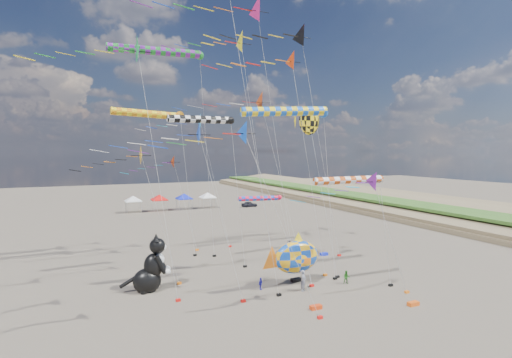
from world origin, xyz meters
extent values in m
plane|color=brown|center=(0.00, 0.00, 0.00)|extent=(260.00, 260.00, 0.00)
cone|color=blue|center=(-7.33, 8.94, 13.09)|extent=(1.74, 1.87, 1.93)
cylinder|color=#B2B2B2|center=(-5.85, 8.94, 6.55)|extent=(2.99, 0.02, 13.10)
cube|color=black|center=(-4.36, 8.94, 0.10)|extent=(0.36, 0.24, 0.20)
cone|color=#1E9CE2|center=(-1.28, 26.33, 15.50)|extent=(1.86, 1.99, 2.05)
cylinder|color=#B2B2B2|center=(-0.08, 26.33, 7.75)|extent=(2.43, 0.02, 15.50)
cube|color=black|center=(1.13, 26.33, 0.10)|extent=(0.36, 0.24, 0.20)
cylinder|color=#B2B2B2|center=(-2.30, 8.95, 12.35)|extent=(2.25, 0.02, 24.70)
cube|color=black|center=(-1.18, 8.95, 0.10)|extent=(0.36, 0.24, 0.20)
cone|color=red|center=(2.81, 11.80, 20.01)|extent=(1.85, 1.98, 2.04)
cylinder|color=#B2B2B2|center=(4.06, 11.80, 10.01)|extent=(2.52, 0.02, 20.02)
cube|color=black|center=(5.31, 11.80, 0.10)|extent=(0.36, 0.24, 0.20)
cone|color=yellow|center=(0.90, 19.40, 23.12)|extent=(2.46, 2.63, 2.71)
cylinder|color=#B2B2B2|center=(2.18, 19.40, 11.56)|extent=(2.59, 0.02, 23.12)
cube|color=black|center=(3.47, 19.40, 0.10)|extent=(0.36, 0.24, 0.20)
cone|color=#7D1E98|center=(5.40, 5.07, 9.61)|extent=(1.55, 1.66, 1.71)
cylinder|color=#B2B2B2|center=(7.14, 5.07, 4.80)|extent=(3.50, 0.02, 9.62)
cube|color=black|center=(8.88, 5.07, 0.10)|extent=(0.36, 0.24, 0.20)
cone|color=gold|center=(-10.83, 15.23, 11.54)|extent=(1.74, 1.86, 1.92)
cylinder|color=#B2B2B2|center=(-9.38, 15.23, 5.77)|extent=(2.92, 0.02, 11.55)
cube|color=black|center=(-7.93, 15.23, 0.10)|extent=(0.36, 0.24, 0.20)
cone|color=#128F36|center=(-10.85, 11.22, 19.48)|extent=(2.21, 2.37, 2.44)
cylinder|color=#B2B2B2|center=(-9.92, 11.22, 9.74)|extent=(1.88, 0.02, 19.48)
cube|color=black|center=(-9.00, 11.22, 0.10)|extent=(0.36, 0.24, 0.20)
cone|color=#D6206F|center=(2.61, 19.54, 27.00)|extent=(3.00, 3.21, 3.31)
cylinder|color=#B2B2B2|center=(4.39, 19.54, 13.50)|extent=(3.58, 0.02, 27.00)
cube|color=black|center=(6.17, 19.54, 0.10)|extent=(0.36, 0.24, 0.20)
cone|color=blue|center=(-4.37, 3.79, 13.06)|extent=(1.63, 1.74, 1.80)
cylinder|color=#B2B2B2|center=(-2.49, 3.79, 6.53)|extent=(3.78, 0.02, 13.06)
cube|color=black|center=(-0.62, 3.79, 0.10)|extent=(0.36, 0.24, 0.20)
cone|color=#CB4615|center=(4.56, 21.57, 17.58)|extent=(2.45, 2.63, 2.71)
cylinder|color=#B2B2B2|center=(6.30, 21.57, 8.79)|extent=(3.51, 0.02, 17.58)
cube|color=black|center=(8.05, 21.57, 0.10)|extent=(0.36, 0.24, 0.20)
cone|color=black|center=(7.77, 17.17, 23.88)|extent=(2.54, 2.71, 2.80)
cylinder|color=#B2B2B2|center=(9.33, 17.17, 11.94)|extent=(3.15, 0.02, 23.88)
cube|color=black|center=(10.89, 17.17, 0.10)|extent=(0.36, 0.24, 0.20)
cone|color=red|center=(-5.27, 26.29, 10.64)|extent=(1.59, 1.70, 1.75)
cylinder|color=#B2B2B2|center=(-4.17, 26.29, 5.32)|extent=(2.22, 0.02, 10.65)
cube|color=black|center=(-3.07, 26.29, 0.10)|extent=(0.36, 0.24, 0.20)
cylinder|color=orange|center=(-9.09, 24.01, 15.81)|extent=(7.18, 0.80, 0.80)
sphere|color=orange|center=(-5.50, 24.01, 15.81)|extent=(0.84, 0.84, 0.84)
cylinder|color=#B2B2B2|center=(-4.75, 24.01, 7.90)|extent=(1.52, 0.02, 15.81)
cube|color=black|center=(-4.00, 24.01, 0.10)|extent=(0.36, 0.24, 0.20)
cylinder|color=black|center=(-5.18, 17.58, 14.88)|extent=(6.27, 0.70, 0.70)
sphere|color=black|center=(-2.04, 17.58, 14.88)|extent=(0.73, 0.73, 0.73)
cylinder|color=#B2B2B2|center=(-1.29, 17.58, 7.44)|extent=(1.52, 0.02, 14.89)
cube|color=black|center=(-0.54, 17.58, 0.10)|extent=(0.36, 0.24, 0.20)
cylinder|color=blue|center=(0.17, 10.54, 15.23)|extent=(7.74, 0.79, 0.79)
sphere|color=blue|center=(4.04, 10.54, 15.23)|extent=(0.83, 0.83, 0.83)
cylinder|color=#B2B2B2|center=(4.79, 10.54, 7.61)|extent=(1.52, 0.02, 15.23)
cube|color=black|center=(5.54, 10.54, 0.10)|extent=(0.36, 0.24, 0.20)
cylinder|color=#198A28|center=(-8.29, 22.83, 22.12)|extent=(9.42, 0.87, 0.87)
sphere|color=#198A28|center=(-3.58, 22.83, 22.12)|extent=(0.91, 0.91, 0.91)
cylinder|color=#B2B2B2|center=(-2.83, 22.83, 11.06)|extent=(1.52, 0.02, 22.13)
cube|color=black|center=(-2.08, 22.83, 0.10)|extent=(0.36, 0.24, 0.20)
cylinder|color=red|center=(4.73, 25.41, 6.00)|extent=(5.68, 0.60, 0.60)
sphere|color=red|center=(7.57, 25.41, 6.00)|extent=(0.63, 0.63, 0.63)
cylinder|color=#B2B2B2|center=(8.32, 25.41, 3.00)|extent=(1.52, 0.02, 6.01)
cube|color=black|center=(9.07, 25.41, 0.10)|extent=(0.36, 0.24, 0.20)
cylinder|color=#C0450D|center=(4.17, 6.95, 9.52)|extent=(6.42, 0.62, 0.62)
sphere|color=#C0450D|center=(7.38, 6.95, 9.52)|extent=(0.65, 0.65, 0.65)
cylinder|color=#B2B2B2|center=(8.13, 6.95, 4.76)|extent=(1.52, 0.02, 9.53)
cube|color=black|center=(8.88, 6.95, 0.10)|extent=(0.36, 0.24, 0.20)
ellipsoid|color=yellow|center=(4.02, 12.84, 14.71)|extent=(2.20, 0.40, 2.64)
cone|color=yellow|center=(2.52, 12.84, 14.71)|extent=(0.12, 1.80, 1.80)
cylinder|color=#B2B2B2|center=(5.02, 11.84, 7.36)|extent=(2.03, 2.03, 14.72)
cube|color=black|center=(6.02, 10.84, 0.10)|extent=(0.36, 0.24, 0.20)
ellipsoid|color=#1249B8|center=(1.51, 10.76, 2.51)|extent=(4.47, 2.04, 2.90)
cone|color=orange|center=(-1.01, 10.76, 2.51)|extent=(2.13, 0.26, 2.13)
cone|color=yellow|center=(1.70, 10.76, 3.96)|extent=(1.55, 0.20, 1.55)
cylinder|color=#B2B2B2|center=(2.59, 10.26, 1.01)|extent=(0.21, 1.04, 2.05)
cube|color=red|center=(2.51, 9.76, 0.10)|extent=(0.36, 0.24, 0.20)
imported|color=#8B8EA0|center=(1.28, 9.19, 0.89)|extent=(0.77, 0.73, 1.77)
imported|color=#256D1E|center=(5.74, 9.10, 0.60)|extent=(0.73, 0.68, 1.20)
imported|color=#302BB3|center=(-1.91, 10.94, 0.53)|extent=(0.64, 0.59, 1.05)
cube|color=black|center=(1.93, 11.53, 0.15)|extent=(0.90, 0.44, 0.30)
cube|color=red|center=(0.06, 5.37, 0.15)|extent=(0.90, 0.44, 0.30)
cube|color=#1628E3|center=(9.48, 18.14, 0.15)|extent=(0.90, 0.44, 0.30)
cube|color=#EB5713|center=(7.27, 2.84, 0.15)|extent=(0.90, 0.44, 0.30)
cube|color=white|center=(-6.00, 60.00, 2.25)|extent=(3.00, 3.00, 0.15)
pyramid|color=white|center=(-6.00, 60.00, 3.30)|extent=(4.20, 4.20, 1.00)
cylinder|color=#999999|center=(-7.30, 58.70, 1.10)|extent=(0.08, 0.08, 2.20)
cylinder|color=#999999|center=(-4.70, 58.70, 1.10)|extent=(0.08, 0.08, 2.20)
cylinder|color=#999999|center=(-7.30, 61.30, 1.10)|extent=(0.08, 0.08, 2.20)
cylinder|color=#999999|center=(-4.70, 61.30, 1.10)|extent=(0.08, 0.08, 2.20)
cube|color=red|center=(-1.00, 60.00, 2.25)|extent=(3.00, 3.00, 0.15)
pyramid|color=red|center=(-1.00, 60.00, 3.30)|extent=(4.20, 4.20, 1.00)
cylinder|color=#999999|center=(-2.30, 58.70, 1.10)|extent=(0.08, 0.08, 2.20)
cylinder|color=#999999|center=(0.30, 58.70, 1.10)|extent=(0.08, 0.08, 2.20)
cylinder|color=#999999|center=(-2.30, 61.30, 1.10)|extent=(0.08, 0.08, 2.20)
cylinder|color=#999999|center=(0.30, 61.30, 1.10)|extent=(0.08, 0.08, 2.20)
cube|color=#1523D2|center=(4.00, 60.00, 2.25)|extent=(3.00, 3.00, 0.15)
pyramid|color=#1523D2|center=(4.00, 60.00, 3.30)|extent=(4.20, 4.20, 1.00)
cylinder|color=#999999|center=(2.70, 58.70, 1.10)|extent=(0.08, 0.08, 2.20)
cylinder|color=#999999|center=(5.30, 58.70, 1.10)|extent=(0.08, 0.08, 2.20)
cylinder|color=#999999|center=(2.70, 61.30, 1.10)|extent=(0.08, 0.08, 2.20)
cylinder|color=#999999|center=(5.30, 61.30, 1.10)|extent=(0.08, 0.08, 2.20)
cube|color=white|center=(9.00, 60.00, 2.25)|extent=(3.00, 3.00, 0.15)
pyramid|color=white|center=(9.00, 60.00, 3.30)|extent=(4.20, 4.20, 1.00)
cylinder|color=#999999|center=(7.70, 58.70, 1.10)|extent=(0.08, 0.08, 2.20)
cylinder|color=#999999|center=(10.30, 58.70, 1.10)|extent=(0.08, 0.08, 2.20)
cylinder|color=#999999|center=(7.70, 61.30, 1.10)|extent=(0.08, 0.08, 2.20)
cylinder|color=#999999|center=(10.30, 61.30, 1.10)|extent=(0.08, 0.08, 2.20)
imported|color=#26262D|center=(17.62, 58.00, 0.58)|extent=(3.43, 1.43, 1.16)
camera|label=1|loc=(-16.19, -19.35, 11.87)|focal=28.00mm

